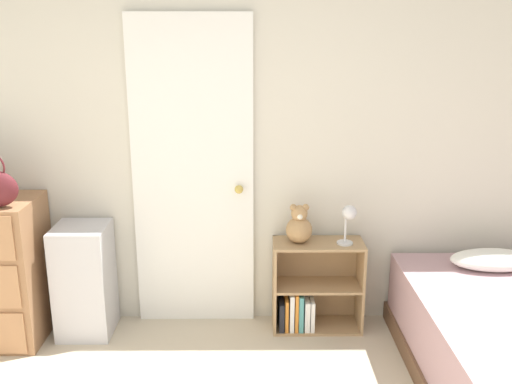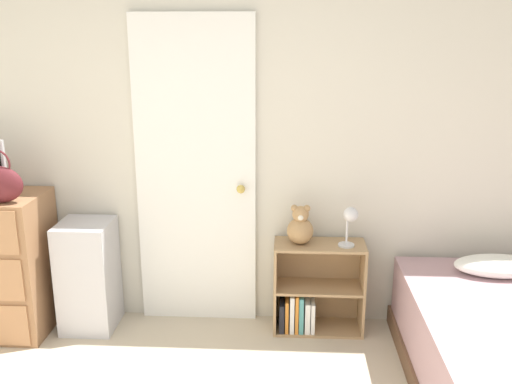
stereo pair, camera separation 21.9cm
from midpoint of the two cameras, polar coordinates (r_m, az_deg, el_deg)
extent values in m
cube|color=beige|center=(3.75, -1.55, 5.49)|extent=(10.00, 0.06, 2.55)
cube|color=white|center=(3.77, -4.39, 1.70)|extent=(0.79, 0.04, 2.06)
sphere|color=gold|center=(3.72, 0.14, 0.28)|extent=(0.06, 0.06, 0.06)
cube|color=silver|center=(3.98, -14.90, -8.08)|extent=(0.34, 0.36, 0.74)
cube|color=tan|center=(3.86, 3.59, -9.38)|extent=(0.02, 0.27, 0.61)
cube|color=tan|center=(3.90, 12.18, -9.39)|extent=(0.02, 0.27, 0.61)
cube|color=tan|center=(4.00, 7.75, -13.27)|extent=(0.56, 0.27, 0.02)
cube|color=tan|center=(3.87, 7.91, -9.41)|extent=(0.56, 0.27, 0.02)
cube|color=tan|center=(3.75, 8.08, -5.30)|extent=(0.56, 0.27, 0.02)
cube|color=tan|center=(3.99, 7.77, -8.62)|extent=(0.59, 0.01, 0.61)
cube|color=black|center=(3.93, 4.25, -12.00)|extent=(0.03, 0.21, 0.20)
cube|color=orange|center=(3.91, 4.75, -11.90)|extent=(0.02, 0.20, 0.22)
cube|color=white|center=(3.91, 5.26, -11.66)|extent=(0.03, 0.20, 0.26)
cube|color=orange|center=(3.90, 5.74, -11.69)|extent=(0.02, 0.18, 0.26)
cube|color=teal|center=(3.89, 6.18, -11.85)|extent=(0.03, 0.16, 0.25)
cube|color=white|center=(3.91, 6.78, -12.08)|extent=(0.03, 0.17, 0.21)
cube|color=white|center=(3.91, 7.31, -12.10)|extent=(0.03, 0.17, 0.21)
sphere|color=tan|center=(3.71, 6.12, -3.91)|extent=(0.17, 0.17, 0.17)
sphere|color=tan|center=(3.67, 6.18, -2.24)|extent=(0.11, 0.11, 0.11)
sphere|color=silver|center=(3.63, 6.21, -2.58)|extent=(0.04, 0.04, 0.04)
sphere|color=tan|center=(3.66, 5.57, -1.63)|extent=(0.04, 0.04, 0.04)
sphere|color=tan|center=(3.67, 6.82, -1.65)|extent=(0.04, 0.04, 0.04)
cylinder|color=silver|center=(3.74, 10.67, -5.24)|extent=(0.10, 0.10, 0.01)
cylinder|color=silver|center=(3.71, 10.74, -3.87)|extent=(0.01, 0.01, 0.18)
sphere|color=silver|center=(3.66, 11.16, -2.22)|extent=(0.09, 0.09, 0.09)
ellipsoid|color=white|center=(3.90, 24.65, -6.76)|extent=(0.55, 0.28, 0.12)
camera|label=1|loc=(0.11, -88.23, 0.50)|focal=40.00mm
camera|label=2|loc=(0.11, 91.77, -0.50)|focal=40.00mm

